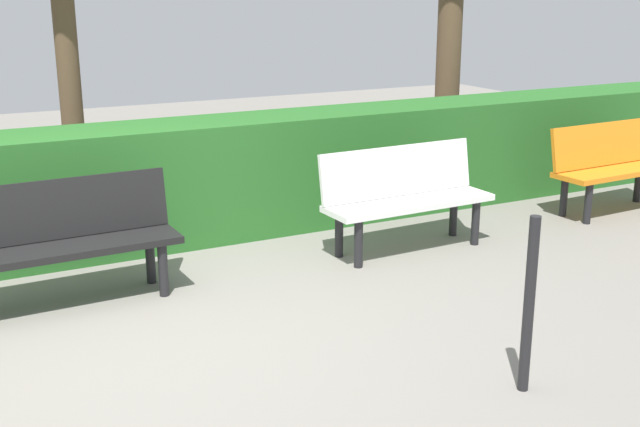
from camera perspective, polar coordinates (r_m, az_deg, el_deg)
name	(u,v)px	position (r m, az deg, el deg)	size (l,w,h in m)	color
ground_plane	(123,348)	(5.14, -13.86, -9.31)	(20.54, 20.54, 0.00)	gray
bench_orange	(611,163)	(8.33, 20.06, 3.38)	(1.38, 0.52, 0.86)	orange
bench_white	(405,193)	(6.72, 6.06, 1.44)	(1.50, 0.50, 0.86)	white
bench_black	(65,236)	(5.81, -17.73, -1.55)	(1.54, 0.49, 0.86)	black
hedge_row	(198,180)	(7.07, -8.67, 2.37)	(16.54, 0.73, 1.03)	#266023
railing_post_mid	(529,305)	(4.46, 14.68, -6.36)	(0.06, 0.06, 1.00)	black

